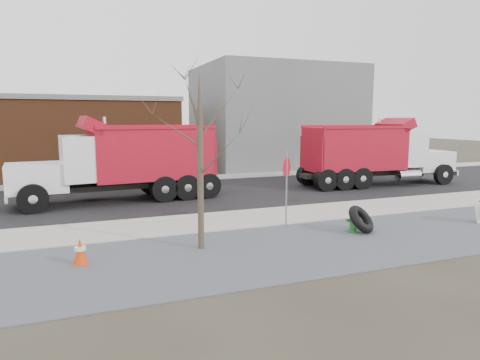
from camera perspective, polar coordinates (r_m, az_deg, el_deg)
name	(u,v)px	position (r m, az deg, el deg)	size (l,w,h in m)	color
ground	(264,220)	(16.33, 3.18, -5.41)	(120.00, 120.00, 0.00)	#383328
gravel_verge	(311,245)	(13.33, 9.43, -8.59)	(60.00, 5.00, 0.03)	slate
sidewalk	(261,218)	(16.55, 2.83, -5.12)	(60.00, 2.50, 0.06)	#9E9B93
curb	(248,211)	(17.71, 1.12, -4.14)	(60.00, 0.15, 0.11)	#9E9B93
road	(214,193)	(22.11, -3.52, -1.80)	(60.00, 9.40, 0.02)	black
far_sidewalk	(187,179)	(27.53, -7.10, 0.17)	(60.00, 2.00, 0.06)	#9E9B93
building_grey	(274,117)	(36.00, 4.58, 8.42)	(12.00, 10.00, 8.00)	slate
building_brick	(19,137)	(31.69, -27.42, 5.13)	(20.20, 8.20, 5.30)	brown
bare_tree	(200,138)	(12.34, -5.38, 5.64)	(3.20, 3.20, 5.20)	#382D23
fire_hydrant	(353,221)	(15.04, 14.88, -5.35)	(0.48, 0.47, 0.84)	#2A7037
truck_tire	(361,219)	(15.04, 15.85, -5.06)	(1.40, 1.36, 1.00)	black
stop_sign	(287,175)	(15.18, 6.24, 0.64)	(0.58, 0.51, 2.72)	gray
traffic_cone_far	(80,252)	(12.15, -20.53, -8.93)	(0.38, 0.38, 0.73)	#E43A07
dump_truck_red_a	(373,152)	(25.82, 17.32, 3.60)	(9.58, 3.04, 3.82)	black
dump_truck_red_b	(126,159)	(20.60, -14.97, 2.74)	(9.41, 3.46, 3.89)	black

